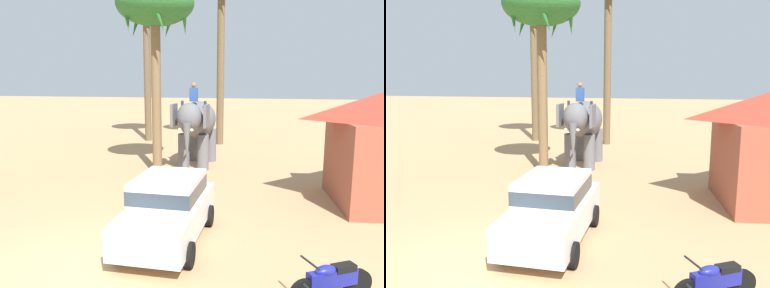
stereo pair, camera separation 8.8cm
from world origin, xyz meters
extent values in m
plane|color=tan|center=(0.00, 0.00, 0.00)|extent=(120.00, 120.00, 0.00)
cube|color=white|center=(1.50, 1.58, 0.68)|extent=(1.91, 4.18, 0.76)
cube|color=white|center=(1.50, 1.68, 1.38)|extent=(1.67, 2.18, 0.64)
cube|color=#2D3842|center=(1.50, 1.68, 1.38)|extent=(1.69, 2.20, 0.35)
cylinder|color=black|center=(2.28, 0.27, 0.30)|extent=(0.21, 0.61, 0.60)
cylinder|color=black|center=(0.59, 0.35, 0.30)|extent=(0.21, 0.61, 0.60)
cylinder|color=black|center=(2.41, 2.80, 0.30)|extent=(0.21, 0.61, 0.60)
cylinder|color=black|center=(0.71, 2.89, 0.30)|extent=(0.21, 0.61, 0.60)
ellipsoid|color=slate|center=(0.91, 10.31, 2.15)|extent=(1.81, 3.20, 1.70)
cylinder|color=slate|center=(1.28, 9.35, 0.80)|extent=(0.52, 0.52, 1.60)
cylinder|color=slate|center=(0.40, 9.41, 0.80)|extent=(0.52, 0.52, 1.60)
cylinder|color=slate|center=(1.41, 11.21, 0.80)|extent=(0.52, 0.52, 1.60)
cylinder|color=slate|center=(0.53, 11.27, 0.80)|extent=(0.52, 0.52, 1.60)
ellipsoid|color=slate|center=(0.79, 8.69, 2.45)|extent=(1.17, 1.07, 1.20)
cube|color=slate|center=(1.52, 8.74, 2.50)|extent=(0.18, 0.81, 0.96)
cube|color=slate|center=(0.08, 8.84, 2.50)|extent=(0.18, 0.81, 0.96)
cone|color=slate|center=(0.76, 8.24, 1.45)|extent=(0.38, 0.38, 1.60)
cone|color=beige|center=(1.03, 8.27, 1.95)|extent=(0.16, 0.57, 0.21)
cone|color=beige|center=(0.51, 8.31, 1.95)|extent=(0.16, 0.57, 0.21)
cube|color=#2D519E|center=(0.85, 9.46, 3.35)|extent=(0.36, 0.26, 0.60)
sphere|color=#8E6647|center=(0.85, 9.46, 3.77)|extent=(0.22, 0.22, 0.22)
cylinder|color=#333338|center=(1.37, 9.42, 2.80)|extent=(0.12, 0.12, 0.55)
cylinder|color=#333338|center=(0.33, 9.50, 2.80)|extent=(0.12, 0.12, 0.55)
cylinder|color=black|center=(5.69, -0.40, 0.30)|extent=(0.58, 0.37, 0.60)
cube|color=navy|center=(5.16, -0.68, 0.52)|extent=(0.99, 0.66, 0.32)
ellipsoid|color=navy|center=(5.03, -0.75, 0.70)|extent=(0.50, 0.42, 0.20)
cube|color=black|center=(5.38, -0.56, 0.70)|extent=(0.49, 0.40, 0.12)
cylinder|color=black|center=(4.71, -0.92, 0.92)|extent=(0.29, 0.50, 0.04)
cylinder|color=brown|center=(-3.29, 16.57, 4.31)|extent=(0.42, 0.42, 8.63)
cone|color=#1E5B28|center=(-2.09, 16.57, 8.33)|extent=(0.40, 0.92, 1.64)
cone|color=#1E5B28|center=(-2.92, 17.71, 8.33)|extent=(0.91, 0.57, 1.67)
cone|color=#1E5B28|center=(-4.26, 17.28, 8.33)|extent=(0.73, 0.83, 1.69)
cone|color=#1E5B28|center=(-4.26, 15.87, 8.33)|extent=(0.73, 0.83, 1.69)
cone|color=#1E5B28|center=(-2.92, 15.43, 8.33)|extent=(0.91, 0.57, 1.67)
cylinder|color=brown|center=(1.36, 16.05, 4.86)|extent=(0.44, 0.44, 9.72)
cylinder|color=brown|center=(-0.58, 8.45, 3.43)|extent=(0.40, 0.40, 6.86)
ellipsoid|color=#286B2D|center=(-0.58, 8.45, 7.06)|extent=(3.20, 3.20, 1.80)
cone|color=#286B2D|center=(0.62, 8.45, 6.56)|extent=(0.40, 0.92, 1.64)
cone|color=#286B2D|center=(-0.20, 9.59, 6.56)|extent=(0.91, 0.57, 1.67)
cone|color=#286B2D|center=(-1.55, 9.16, 6.56)|extent=(0.73, 0.83, 1.69)
cone|color=#286B2D|center=(-1.55, 7.74, 6.56)|extent=(0.73, 0.83, 1.69)
cone|color=#286B2D|center=(-0.20, 7.31, 6.56)|extent=(0.91, 0.57, 1.67)
camera|label=1|loc=(3.75, -7.89, 4.30)|focal=37.30mm
camera|label=2|loc=(3.83, -7.87, 4.30)|focal=37.30mm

